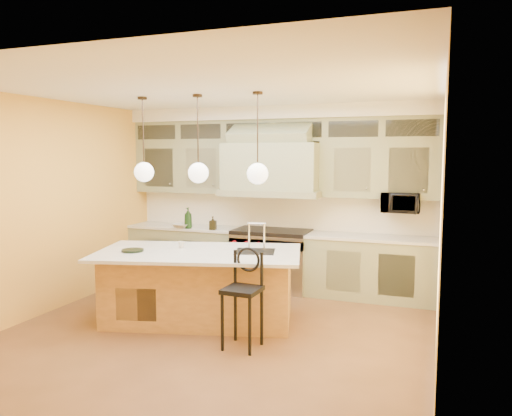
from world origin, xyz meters
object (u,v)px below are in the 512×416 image
at_px(range, 272,259).
at_px(counter_stool, 243,292).
at_px(microwave, 401,203).
at_px(kitchen_island, 200,285).

height_order(range, counter_stool, counter_stool).
distance_m(counter_stool, microwave, 3.03).
bearing_deg(range, microwave, 3.12).
bearing_deg(counter_stool, microwave, 62.77).
bearing_deg(kitchen_island, range, 62.67).
bearing_deg(microwave, counter_stool, -120.41).
distance_m(range, kitchen_island, 1.80).
bearing_deg(kitchen_island, microwave, 23.83).
height_order(counter_stool, microwave, microwave).
distance_m(kitchen_island, microwave, 3.15).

